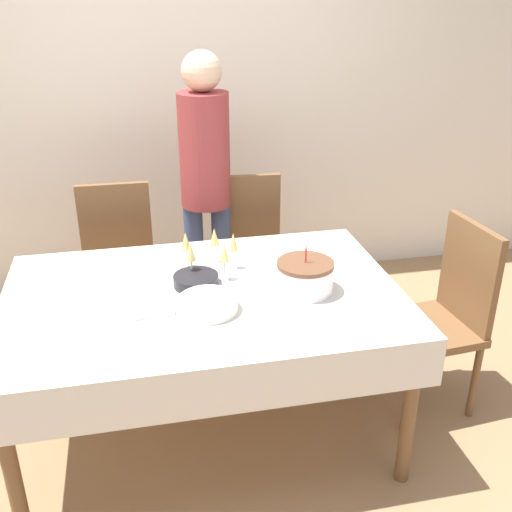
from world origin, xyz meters
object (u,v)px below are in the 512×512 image
Objects in this scene: dining_chair_right_end at (445,310)px; dining_chair_far_left at (119,263)px; plate_stack_dessert at (196,280)px; plate_stack_main at (207,304)px; person_standing at (205,172)px; champagne_tray at (210,256)px; dining_chair_far_right at (249,251)px; birthday_cake at (305,276)px.

dining_chair_far_left is at bearing 150.49° from dining_chair_right_end.
dining_chair_far_left is 1.76m from dining_chair_right_end.
plate_stack_dessert is at bearing 176.81° from dining_chair_right_end.
plate_stack_main is at bearing -172.00° from dining_chair_right_end.
person_standing reaches higher than plate_stack_main.
person_standing is (-1.02, 0.95, 0.47)m from dining_chair_right_end.
champagne_tray is 0.20× the size of person_standing.
plate_stack_dessert is 0.93m from person_standing.
dining_chair_far_right is 1.13m from plate_stack_main.
birthday_cake is 0.15× the size of person_standing.
champagne_tray is 1.65× the size of plate_stack_dessert.
birthday_cake reaches higher than dining_chair_far_right.
dining_chair_far_left is 1.28m from birthday_cake.
plate_stack_dessert is (0.35, -0.80, 0.25)m from dining_chair_far_left.
dining_chair_far_left is at bearing 179.99° from dining_chair_far_right.
plate_stack_main is (0.37, -1.03, 0.26)m from dining_chair_far_left.
dining_chair_far_right is (0.75, -0.00, 0.00)m from dining_chair_far_left.
person_standing is at bearing 105.35° from birthday_cake.
dining_chair_far_left and dining_chair_right_end have the same top height.
person_standing is (0.15, 1.11, 0.22)m from plate_stack_main.
person_standing is at bearing 160.29° from dining_chair_far_right.
dining_chair_far_left is at bearing 109.69° from plate_stack_main.
dining_chair_far_right reaches higher than champagne_tray.
plate_stack_dessert is at bearing -123.71° from champagne_tray.
birthday_cake is (-0.73, -0.08, 0.30)m from dining_chair_right_end.
plate_stack_dessert is 0.12× the size of person_standing.
dining_chair_right_end is 1.47m from person_standing.
dining_chair_far_left is 0.86m from champagne_tray.
plate_stack_main is (-0.06, -0.35, -0.05)m from champagne_tray.
dining_chair_far_left is at bearing 130.17° from birthday_cake.
dining_chair_right_end reaches higher than plate_stack_main.
plate_stack_main is (-1.16, -0.16, 0.26)m from dining_chair_right_end.
champagne_tray is at bearing 144.05° from birthday_cake.
person_standing is at bearing 79.35° from plate_stack_dessert.
dining_chair_far_right is at bearing 69.82° from plate_stack_main.
plate_stack_dessert is at bearing 161.99° from birthday_cake.
dining_chair_far_right is 0.81m from champagne_tray.
dining_chair_far_right is at bearing 63.65° from plate_stack_dessert.
plate_stack_dessert is (-0.40, -0.80, 0.25)m from dining_chair_far_right.
dining_chair_far_left reaches higher than champagne_tray.
plate_stack_dessert is at bearing -100.65° from person_standing.
dining_chair_far_right is 3.87× the size of birthday_cake.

